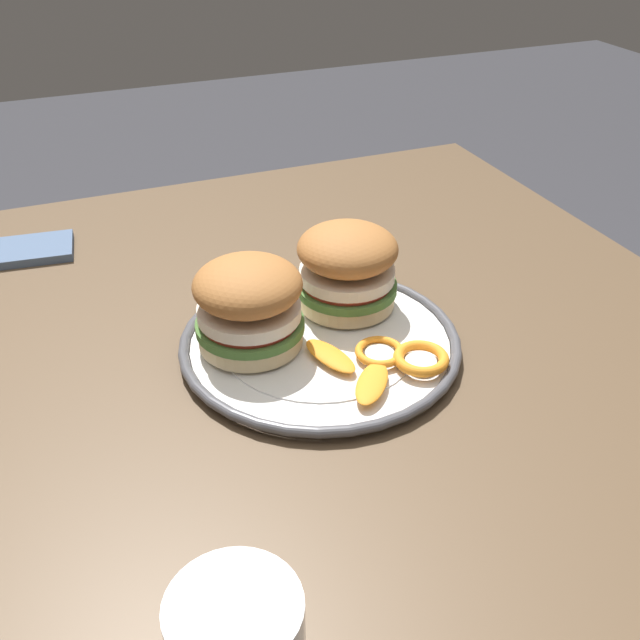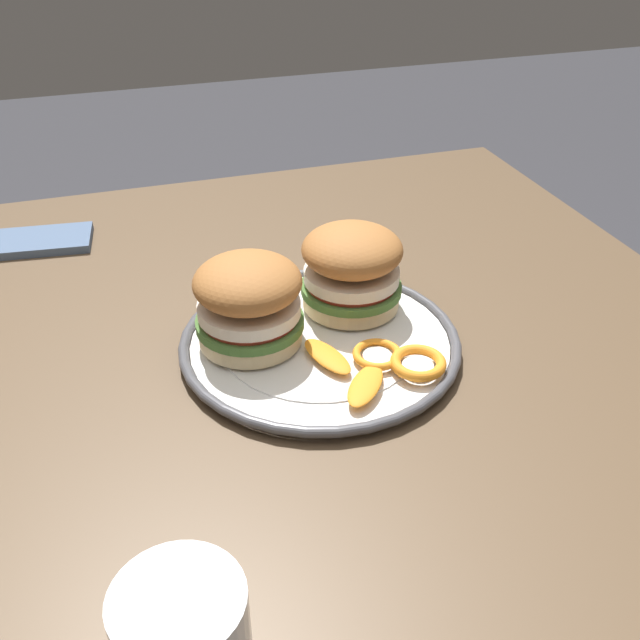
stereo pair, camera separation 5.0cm
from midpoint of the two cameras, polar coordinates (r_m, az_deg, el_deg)
dining_table at (r=0.88m, az=-6.46°, el=-8.64°), size 1.15×1.06×0.78m
dinner_plate at (r=0.82m, az=-1.75°, el=-1.82°), size 0.32×0.32×0.02m
sandwich_half_left at (r=0.78m, az=-7.53°, el=1.25°), size 0.14×0.14×0.10m
sandwich_half_right at (r=0.85m, az=0.47°, el=4.24°), size 0.12×0.12×0.10m
orange_peel_curled at (r=0.78m, az=2.92°, el=-2.57°), size 0.08×0.08×0.01m
orange_peel_strip_long at (r=0.78m, az=-1.03°, el=-2.89°), size 0.05×0.08×0.01m
orange_peel_strip_short at (r=0.74m, az=2.19°, el=-5.04°), size 0.07×0.08×0.01m
orange_peel_small_curl at (r=0.78m, az=6.16°, el=-3.09°), size 0.08×0.08×0.01m
folded_napkin at (r=1.11m, az=-23.62°, el=5.01°), size 0.14×0.10×0.01m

